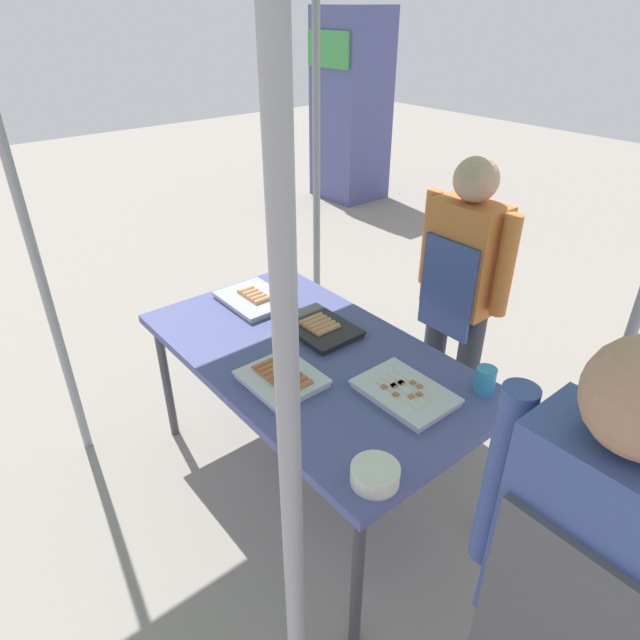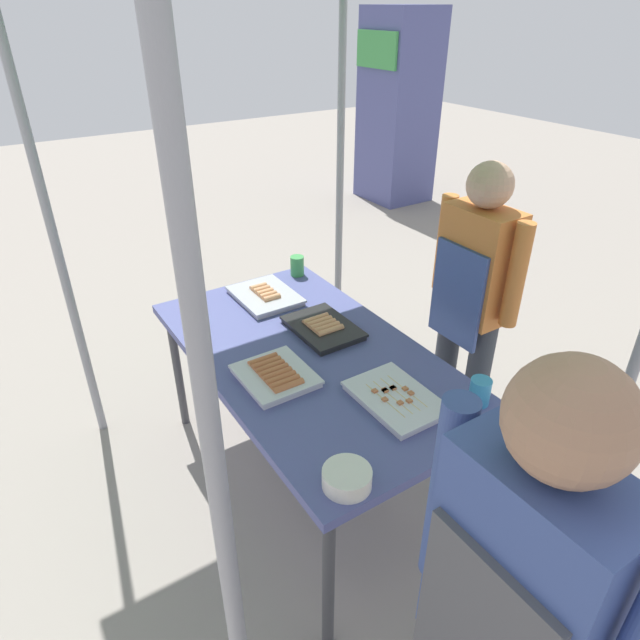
{
  "view_description": "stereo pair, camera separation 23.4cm",
  "coord_description": "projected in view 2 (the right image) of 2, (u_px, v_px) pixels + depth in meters",
  "views": [
    {
      "loc": [
        1.57,
        -1.23,
        2.08
      ],
      "look_at": [
        0.0,
        0.05,
        0.9
      ],
      "focal_mm": 30.7,
      "sensor_mm": 36.0,
      "label": 1
    },
    {
      "loc": [
        1.71,
        -1.04,
        2.08
      ],
      "look_at": [
        0.0,
        0.05,
        0.9
      ],
      "focal_mm": 30.7,
      "sensor_mm": 36.0,
      "label": 2
    }
  ],
  "objects": [
    {
      "name": "drink_cup_by_wok",
      "position": [
        480.0,
        392.0,
        2.07
      ],
      "size": [
        0.08,
        0.08,
        0.11
      ],
      "primitive_type": "cylinder",
      "color": "#338CBF",
      "rests_on": "stall_table"
    },
    {
      "name": "vendor_woman",
      "position": [
        473.0,
        292.0,
        2.61
      ],
      "size": [
        0.52,
        0.22,
        1.5
      ],
      "rotation": [
        0.0,
        0.0,
        3.14
      ],
      "color": "#333842",
      "rests_on": "ground"
    },
    {
      "name": "condiment_bowl",
      "position": [
        347.0,
        478.0,
        1.73
      ],
      "size": [
        0.16,
        0.16,
        0.06
      ],
      "primitive_type": "cylinder",
      "color": "silver",
      "rests_on": "stall_table"
    },
    {
      "name": "customer_nearby",
      "position": [
        510.0,
        621.0,
        1.15
      ],
      "size": [
        0.52,
        0.23,
        1.61
      ],
      "color": "black",
      "rests_on": "ground"
    },
    {
      "name": "ground_plane",
      "position": [
        312.0,
        475.0,
        2.78
      ],
      "size": [
        18.0,
        18.0,
        0.0
      ],
      "primitive_type": "plane",
      "color": "gray"
    },
    {
      "name": "stall_table",
      "position": [
        311.0,
        362.0,
        2.42
      ],
      "size": [
        1.6,
        0.9,
        0.75
      ],
      "color": "#4C518C",
      "rests_on": "ground"
    },
    {
      "name": "tray_pork_links",
      "position": [
        265.0,
        296.0,
        2.82
      ],
      "size": [
        0.37,
        0.28,
        0.05
      ],
      "color": "#ADADB2",
      "rests_on": "stall_table"
    },
    {
      "name": "neighbor_stall_left",
      "position": [
        398.0,
        108.0,
        6.21
      ],
      "size": [
        0.73,
        0.69,
        2.06
      ],
      "color": "#4C518C",
      "rests_on": "ground"
    },
    {
      "name": "tray_grilled_sausages",
      "position": [
        323.0,
        328.0,
        2.55
      ],
      "size": [
        0.36,
        0.26,
        0.05
      ],
      "color": "black",
      "rests_on": "stall_table"
    },
    {
      "name": "tray_meat_skewers",
      "position": [
        396.0,
        399.0,
        2.09
      ],
      "size": [
        0.37,
        0.26,
        0.04
      ],
      "color": "silver",
      "rests_on": "stall_table"
    },
    {
      "name": "drink_cup_near_edge",
      "position": [
        297.0,
        266.0,
        3.05
      ],
      "size": [
        0.08,
        0.08,
        0.11
      ],
      "primitive_type": "cylinder",
      "color": "#3F994C",
      "rests_on": "stall_table"
    },
    {
      "name": "tray_spring_rolls",
      "position": [
        275.0,
        375.0,
        2.22
      ],
      "size": [
        0.31,
        0.28,
        0.05
      ],
      "color": "silver",
      "rests_on": "stall_table"
    }
  ]
}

